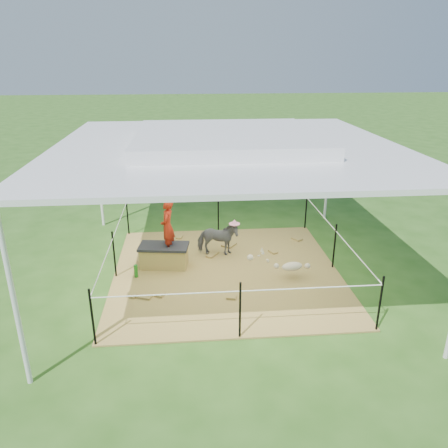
{
  "coord_description": "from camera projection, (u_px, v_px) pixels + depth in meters",
  "views": [
    {
      "loc": [
        -0.76,
        -8.04,
        4.21
      ],
      "look_at": [
        0.0,
        0.6,
        0.85
      ],
      "focal_mm": 35.0,
      "sensor_mm": 36.0,
      "label": 1
    }
  ],
  "objects": [
    {
      "name": "woman",
      "position": [
        167.0,
        222.0,
        8.92
      ],
      "size": [
        0.33,
        0.45,
        1.15
      ],
      "primitive_type": "imported",
      "rotation": [
        0.0,
        0.0,
        -1.71
      ],
      "color": "#A72110",
      "rests_on": "straw_bale"
    },
    {
      "name": "dark_cloth",
      "position": [
        164.0,
        246.0,
        9.11
      ],
      "size": [
        1.08,
        0.67,
        0.05
      ],
      "primitive_type": "cube",
      "rotation": [
        0.0,
        0.0,
        -0.14
      ],
      "color": "black",
      "rests_on": "straw_bale"
    },
    {
      "name": "distant_person",
      "position": [
        270.0,
        162.0,
        16.19
      ],
      "size": [
        0.59,
        0.52,
        1.03
      ],
      "primitive_type": "imported",
      "rotation": [
        0.0,
        0.0,
        2.83
      ],
      "color": "#3775CE",
      "rests_on": "ground"
    },
    {
      "name": "pony",
      "position": [
        218.0,
        239.0,
        9.64
      ],
      "size": [
        0.95,
        0.51,
        0.77
      ],
      "primitive_type": "imported",
      "rotation": [
        0.0,
        0.0,
        1.46
      ],
      "color": "#4E4E53",
      "rests_on": "hay_patch"
    },
    {
      "name": "trash_barrel",
      "position": [
        335.0,
        173.0,
        14.9
      ],
      "size": [
        0.75,
        0.75,
        0.9
      ],
      "primitive_type": "cylinder",
      "rotation": [
        0.0,
        0.0,
        -0.38
      ],
      "color": "blue",
      "rests_on": "ground"
    },
    {
      "name": "picnic_table_near",
      "position": [
        261.0,
        165.0,
        16.31
      ],
      "size": [
        2.02,
        1.58,
        0.78
      ],
      "primitive_type": "cube",
      "rotation": [
        0.0,
        0.0,
        0.14
      ],
      "color": "#56311D",
      "rests_on": "ground"
    },
    {
      "name": "straw_bale",
      "position": [
        164.0,
        257.0,
        9.19
      ],
      "size": [
        1.01,
        0.61,
        0.42
      ],
      "primitive_type": "cube",
      "rotation": [
        0.0,
        0.0,
        -0.14
      ],
      "color": "olive",
      "rests_on": "hay_patch"
    },
    {
      "name": "green_bottle",
      "position": [
        136.0,
        271.0,
        8.76
      ],
      "size": [
        0.08,
        0.08,
        0.27
      ],
      "primitive_type": "cylinder",
      "rotation": [
        0.0,
        0.0,
        -0.14
      ],
      "color": "#1B761A",
      "rests_on": "hay_patch"
    },
    {
      "name": "rope_fence",
      "position": [
        227.0,
        244.0,
        8.81
      ],
      "size": [
        4.54,
        4.54,
        1.0
      ],
      "color": "black",
      "rests_on": "ground"
    },
    {
      "name": "foal",
      "position": [
        292.0,
        265.0,
        8.67
      ],
      "size": [
        1.12,
        0.75,
        0.57
      ],
      "primitive_type": null,
      "rotation": [
        0.0,
        0.0,
        0.19
      ],
      "color": "beige",
      "rests_on": "hay_patch"
    },
    {
      "name": "hay_patch",
      "position": [
        227.0,
        272.0,
        9.04
      ],
      "size": [
        4.6,
        4.6,
        0.03
      ],
      "primitive_type": "cube",
      "color": "brown",
      "rests_on": "ground"
    },
    {
      "name": "canopy_tent",
      "position": [
        227.0,
        143.0,
        8.07
      ],
      "size": [
        6.3,
        6.3,
        2.9
      ],
      "color": "silver",
      "rests_on": "ground"
    },
    {
      "name": "ground",
      "position": [
        227.0,
        273.0,
        9.05
      ],
      "size": [
        90.0,
        90.0,
        0.0
      ],
      "primitive_type": "plane",
      "color": "#2D5919",
      "rests_on": "ground"
    },
    {
      "name": "picnic_table_far",
      "position": [
        331.0,
        152.0,
        18.27
      ],
      "size": [
        2.27,
        1.83,
        0.84
      ],
      "primitive_type": "cube",
      "rotation": [
        0.0,
        0.0,
        0.2
      ],
      "color": "brown",
      "rests_on": "ground"
    },
    {
      "name": "pink_hat",
      "position": [
        217.0,
        221.0,
        9.48
      ],
      "size": [
        0.24,
        0.24,
        0.11
      ],
      "primitive_type": "cylinder",
      "color": "pink",
      "rests_on": "pony"
    }
  ]
}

